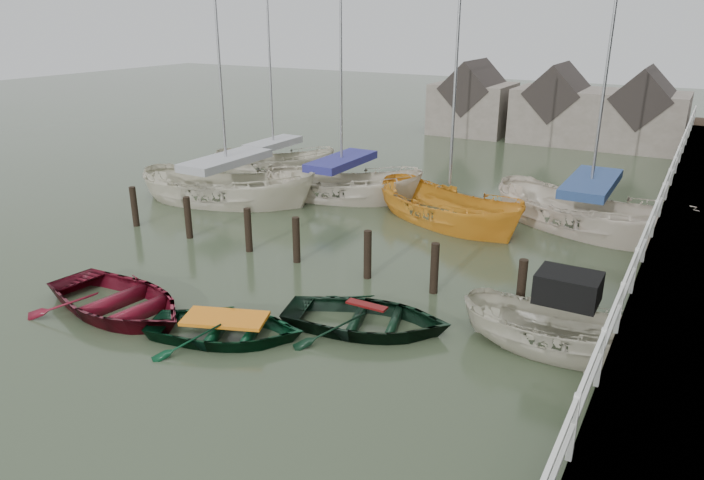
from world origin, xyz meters
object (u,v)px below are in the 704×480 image
Objects in this scene: sailboat_a at (229,200)px; sailboat_d at (585,228)px; rowboat_green at (227,338)px; rowboat_red at (120,313)px; sailboat_b at (342,196)px; motorboat at (559,348)px; sailboat_e at (274,170)px; rowboat_dkgreen at (366,329)px; sailboat_c at (448,222)px.

sailboat_a is 1.01× the size of sailboat_d.
rowboat_green is at bearing -154.62° from sailboat_a.
rowboat_red is 0.36× the size of sailboat_b.
motorboat is at bearing -85.93° from rowboat_green.
sailboat_d is 14.33m from sailboat_e.
sailboat_b is (-6.17, 9.24, 0.06)m from rowboat_dkgreen.
rowboat_green is at bearing -169.68° from sailboat_e.
motorboat is 18.47m from sailboat_e.
sailboat_b is 5.47m from sailboat_e.
rowboat_red is 0.37× the size of sailboat_d.
sailboat_a reaches higher than rowboat_dkgreen.
sailboat_c reaches higher than rowboat_red.
sailboat_a is at bearing 69.08° from motorboat.
rowboat_green is 0.91× the size of rowboat_dkgreen.
rowboat_red is at bearing -170.27° from sailboat_a.
sailboat_c is (-5.51, 7.31, -0.08)m from motorboat.
sailboat_e is (-14.26, 1.44, 0.00)m from sailboat_d.
sailboat_b is (3.58, 2.67, 0.00)m from sailboat_a.
rowboat_red is 1.00× the size of motorboat.
sailboat_c is at bearing -129.10° from sailboat_e.
rowboat_red reaches higher than rowboat_green.
rowboat_dkgreen is at bearing -147.20° from sailboat_c.
rowboat_red is 0.43× the size of sailboat_c.
sailboat_b reaches higher than sailboat_a.
sailboat_e is at bearing 105.27° from sailboat_d.
motorboat reaches higher than rowboat_green.
motorboat is at bearing -89.57° from rowboat_dkgreen.
rowboat_green is 7.45m from motorboat.
sailboat_d is at bearing -98.59° from sailboat_b.
sailboat_b is (-0.44, 11.55, 0.06)m from rowboat_red.
motorboat is 0.36× the size of sailboat_b.
sailboat_e is (-11.17, 11.47, 0.07)m from rowboat_dkgreen.
sailboat_a is at bearing 40.64° from rowboat_dkgreen.
sailboat_e reaches higher than rowboat_green.
sailboat_c is at bearing -112.24° from sailboat_b.
sailboat_d is (8.82, 12.35, 0.06)m from rowboat_red.
rowboat_red is 6.18m from rowboat_dkgreen.
sailboat_b is at bearing -136.33° from sailboat_e.
motorboat is 14.93m from sailboat_a.
rowboat_red is 9.75m from sailboat_a.
motorboat reaches higher than rowboat_red.
motorboat is at bearing -125.77° from sailboat_a.
sailboat_b reaches higher than rowboat_red.
motorboat is 0.42× the size of sailboat_c.
motorboat is 13.11m from sailboat_b.
sailboat_c reaches higher than sailboat_e.
sailboat_c is 4.68m from sailboat_d.
rowboat_red is 10.51m from motorboat.
sailboat_d reaches higher than sailboat_e.
sailboat_c is at bearing -91.75° from sailboat_a.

